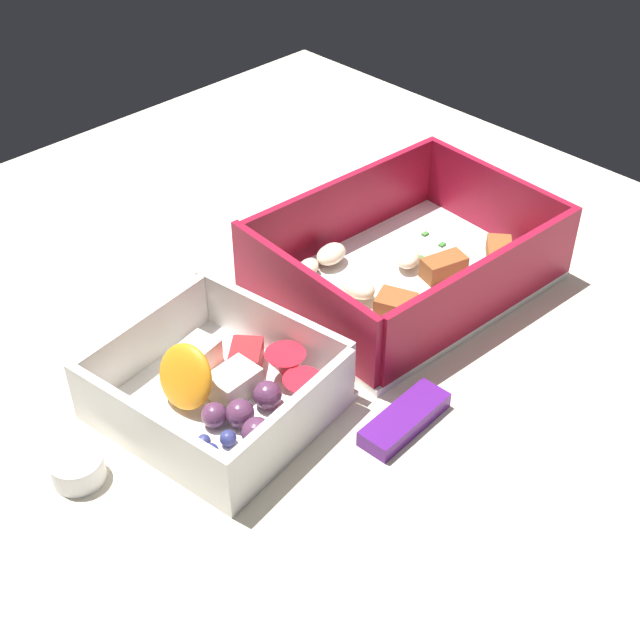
{
  "coord_description": "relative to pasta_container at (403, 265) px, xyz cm",
  "views": [
    {
      "loc": [
        32.47,
        36.13,
        43.64
      ],
      "look_at": [
        -2.12,
        1.11,
        4.0
      ],
      "focal_mm": 49.05,
      "sensor_mm": 36.0,
      "label": 1
    }
  ],
  "objects": [
    {
      "name": "table_surface",
      "position": [
        11.57,
        -0.84,
        -3.02
      ],
      "size": [
        80.0,
        80.0,
        2.0
      ],
      "primitive_type": "cube",
      "color": "beige",
      "rests_on": "ground"
    },
    {
      "name": "pasta_container",
      "position": [
        0.0,
        0.0,
        0.0
      ],
      "size": [
        22.45,
        17.08,
        6.5
      ],
      "rotation": [
        0.0,
        0.0,
        -0.06
      ],
      "color": "white",
      "rests_on": "table_surface"
    },
    {
      "name": "fruit_bowl",
      "position": [
        18.74,
        0.72,
        -0.35
      ],
      "size": [
        14.86,
        15.61,
        5.28
      ],
      "rotation": [
        0.0,
        0.0,
        0.14
      ],
      "color": "white",
      "rests_on": "table_surface"
    },
    {
      "name": "candy_bar",
      "position": [
        11.89,
        10.34,
        -1.42
      ],
      "size": [
        7.12,
        2.76,
        1.2
      ],
      "primitive_type": "cube",
      "rotation": [
        0.0,
        0.0,
        0.05
      ],
      "color": "#51197A",
      "rests_on": "table_surface"
    },
    {
      "name": "paper_cup_liner",
      "position": [
        29.3,
        -1.13,
        -1.14
      ],
      "size": [
        3.32,
        3.32,
        1.76
      ],
      "primitive_type": "cylinder",
      "color": "white",
      "rests_on": "table_surface"
    }
  ]
}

